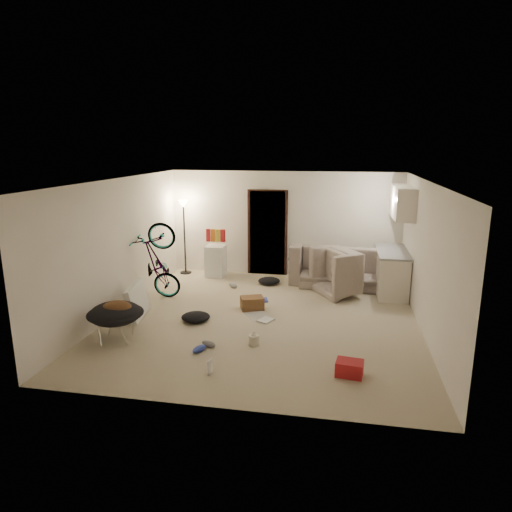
% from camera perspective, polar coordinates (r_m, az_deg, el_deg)
% --- Properties ---
extents(floor, '(5.50, 6.00, 0.02)m').
position_cam_1_polar(floor, '(8.44, 0.92, -7.83)').
color(floor, '#BCAF91').
rests_on(floor, ground).
extents(ceiling, '(5.50, 6.00, 0.02)m').
position_cam_1_polar(ceiling, '(7.88, 0.99, 9.48)').
color(ceiling, white).
rests_on(ceiling, wall_back).
extents(wall_back, '(5.50, 0.02, 2.50)m').
position_cam_1_polar(wall_back, '(10.99, 3.57, 4.03)').
color(wall_back, white).
rests_on(wall_back, floor).
extents(wall_front, '(5.50, 0.02, 2.50)m').
position_cam_1_polar(wall_front, '(5.24, -4.55, -6.84)').
color(wall_front, white).
rests_on(wall_front, floor).
extents(wall_left, '(0.02, 6.00, 2.50)m').
position_cam_1_polar(wall_left, '(8.94, -16.78, 1.23)').
color(wall_left, white).
rests_on(wall_left, floor).
extents(wall_right, '(0.02, 6.00, 2.50)m').
position_cam_1_polar(wall_right, '(8.10, 20.60, -0.32)').
color(wall_right, white).
rests_on(wall_right, floor).
extents(doorway, '(0.85, 0.10, 2.04)m').
position_cam_1_polar(doorway, '(11.05, 1.46, 2.89)').
color(doorway, black).
rests_on(doorway, floor).
extents(door_trim, '(0.97, 0.04, 2.10)m').
position_cam_1_polar(door_trim, '(11.02, 1.44, 2.86)').
color(door_trim, black).
rests_on(door_trim, floor).
extents(floor_lamp, '(0.28, 0.28, 1.81)m').
position_cam_1_polar(floor_lamp, '(11.18, -9.00, 4.34)').
color(floor_lamp, black).
rests_on(floor_lamp, floor).
extents(kitchen_counter, '(0.60, 1.50, 0.88)m').
position_cam_1_polar(kitchen_counter, '(10.16, 16.52, -2.00)').
color(kitchen_counter, silver).
rests_on(kitchen_counter, floor).
extents(counter_top, '(0.64, 1.54, 0.04)m').
position_cam_1_polar(counter_top, '(10.05, 16.69, 0.53)').
color(counter_top, gray).
rests_on(counter_top, kitchen_counter).
extents(kitchen_uppers, '(0.38, 1.40, 0.65)m').
position_cam_1_polar(kitchen_uppers, '(9.90, 17.86, 6.43)').
color(kitchen_uppers, silver).
rests_on(kitchen_uppers, wall_right).
extents(sofa, '(2.35, 1.03, 0.67)m').
position_cam_1_polar(sofa, '(10.56, 10.67, -1.66)').
color(sofa, '#3D453D').
rests_on(sofa, floor).
extents(armchair, '(1.38, 1.43, 0.71)m').
position_cam_1_polar(armchair, '(9.98, 11.66, -2.51)').
color(armchair, '#3D453D').
rests_on(armchair, floor).
extents(bicycle, '(1.69, 0.81, 0.95)m').
position_cam_1_polar(bicycle, '(9.55, -12.12, -2.78)').
color(bicycle, black).
rests_on(bicycle, floor).
extents(book_asset, '(0.23, 0.18, 0.02)m').
position_cam_1_polar(book_asset, '(6.50, -6.01, -14.65)').
color(book_asset, '#A9191D').
rests_on(book_asset, floor).
extents(mini_fridge, '(0.45, 0.45, 0.75)m').
position_cam_1_polar(mini_fridge, '(11.04, -5.06, -0.61)').
color(mini_fridge, white).
rests_on(mini_fridge, floor).
extents(snack_box_0, '(0.11, 0.09, 0.30)m').
position_cam_1_polar(snack_box_0, '(10.95, -5.99, 2.61)').
color(snack_box_0, '#A9191D').
rests_on(snack_box_0, mini_fridge).
extents(snack_box_1, '(0.10, 0.07, 0.30)m').
position_cam_1_polar(snack_box_1, '(10.91, -5.39, 2.59)').
color(snack_box_1, '#C76418').
rests_on(snack_box_1, mini_fridge).
extents(snack_box_2, '(0.12, 0.10, 0.30)m').
position_cam_1_polar(snack_box_2, '(10.88, -4.78, 2.57)').
color(snack_box_2, gold).
rests_on(snack_box_2, mini_fridge).
extents(snack_box_3, '(0.12, 0.09, 0.30)m').
position_cam_1_polar(snack_box_3, '(10.85, -4.16, 2.55)').
color(snack_box_3, '#A9191D').
rests_on(snack_box_3, mini_fridge).
extents(saucer_chair, '(0.89, 0.89, 0.63)m').
position_cam_1_polar(saucer_chair, '(7.73, -17.12, -7.47)').
color(saucer_chair, silver).
rests_on(saucer_chair, floor).
extents(hoodie, '(0.51, 0.43, 0.22)m').
position_cam_1_polar(hoodie, '(7.62, -16.99, -6.22)').
color(hoodie, '#54341C').
rests_on(hoodie, saucer_chair).
extents(sofa_drape, '(0.65, 0.58, 0.28)m').
position_cam_1_polar(sofa_drape, '(10.55, 5.55, -0.37)').
color(sofa_drape, black).
rests_on(sofa_drape, sofa).
extents(tv_box, '(0.37, 0.95, 0.62)m').
position_cam_1_polar(tv_box, '(8.70, -14.62, -5.43)').
color(tv_box, silver).
rests_on(tv_box, floor).
extents(drink_case_a, '(0.51, 0.44, 0.24)m').
position_cam_1_polar(drink_case_a, '(8.85, -0.49, -5.90)').
color(drink_case_a, brown).
rests_on(drink_case_a, floor).
extents(drink_case_b, '(0.40, 0.32, 0.21)m').
position_cam_1_polar(drink_case_b, '(6.57, 11.61, -13.58)').
color(drink_case_b, '#A9191D').
rests_on(drink_case_b, floor).
extents(juicer, '(0.16, 0.16, 0.23)m').
position_cam_1_polar(juicer, '(7.34, -0.28, -10.37)').
color(juicer, beige).
rests_on(juicer, floor).
extents(newspaper, '(0.59, 0.62, 0.01)m').
position_cam_1_polar(newspaper, '(8.54, 0.23, -7.49)').
color(newspaper, '#B2ACA5').
rests_on(newspaper, floor).
extents(book_blue, '(0.26, 0.31, 0.03)m').
position_cam_1_polar(book_blue, '(9.35, 0.84, -5.51)').
color(book_blue, '#2E3EA7').
rests_on(book_blue, floor).
extents(book_white, '(0.33, 0.35, 0.03)m').
position_cam_1_polar(book_white, '(8.32, 1.22, -8.01)').
color(book_white, silver).
rests_on(book_white, floor).
extents(shoe_1, '(0.29, 0.28, 0.11)m').
position_cam_1_polar(shoe_1, '(10.18, -2.88, -3.68)').
color(shoe_1, slate).
rests_on(shoe_1, floor).
extents(shoe_2, '(0.23, 0.29, 0.10)m').
position_cam_1_polar(shoe_2, '(7.18, -7.11, -11.45)').
color(shoe_2, '#2E3EA7').
rests_on(shoe_2, floor).
extents(shoe_3, '(0.28, 0.20, 0.10)m').
position_cam_1_polar(shoe_3, '(7.34, -5.93, -10.86)').
color(shoe_3, slate).
rests_on(shoe_3, floor).
extents(clothes_lump_a, '(0.62, 0.57, 0.17)m').
position_cam_1_polar(clothes_lump_a, '(8.34, -7.55, -7.56)').
color(clothes_lump_a, black).
rests_on(clothes_lump_a, floor).
extents(clothes_lump_b, '(0.59, 0.55, 0.15)m').
position_cam_1_polar(clothes_lump_b, '(10.43, 1.64, -3.11)').
color(clothes_lump_b, black).
rests_on(clothes_lump_b, floor).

